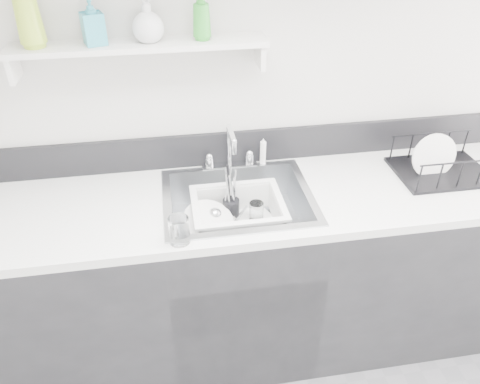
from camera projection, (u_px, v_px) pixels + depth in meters
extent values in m
cube|color=silver|center=(227.00, 87.00, 2.04)|extent=(3.50, 0.02, 2.60)
cube|color=black|center=(238.00, 278.00, 2.28)|extent=(3.20, 0.62, 0.88)
cube|color=white|center=(238.00, 201.00, 2.02)|extent=(3.20, 0.62, 0.04)
cube|color=black|center=(228.00, 148.00, 2.21)|extent=(3.20, 0.02, 0.16)
cube|color=silver|center=(230.00, 165.00, 2.21)|extent=(0.26, 0.06, 0.02)
cylinder|color=silver|center=(209.00, 162.00, 2.18)|extent=(0.04, 0.04, 0.05)
cylinder|color=silver|center=(249.00, 159.00, 2.21)|extent=(0.04, 0.04, 0.05)
cylinder|color=silver|center=(229.00, 146.00, 2.15)|extent=(0.02, 0.02, 0.20)
cylinder|color=silver|center=(231.00, 133.00, 2.03)|extent=(0.02, 0.15, 0.02)
cylinder|color=white|center=(263.00, 151.00, 2.20)|extent=(0.03, 0.03, 0.14)
cube|color=silver|center=(139.00, 45.00, 1.81)|extent=(1.00, 0.16, 0.02)
cube|color=silver|center=(13.00, 67.00, 1.78)|extent=(0.02, 0.14, 0.10)
cube|color=silver|center=(260.00, 54.00, 1.91)|extent=(0.02, 0.14, 0.10)
cylinder|color=white|center=(211.00, 230.00, 2.05)|extent=(0.25, 0.25, 0.01)
cylinder|color=white|center=(212.00, 227.00, 2.05)|extent=(0.23, 0.23, 0.01)
cylinder|color=white|center=(208.00, 221.00, 2.02)|extent=(0.27, 0.26, 0.10)
cylinder|color=black|center=(231.00, 209.00, 2.12)|extent=(0.08, 0.08, 0.09)
cylinder|color=silver|center=(228.00, 192.00, 2.08)|extent=(0.01, 0.05, 0.19)
cylinder|color=silver|center=(234.00, 196.00, 2.07)|extent=(0.02, 0.04, 0.17)
cylinder|color=black|center=(228.00, 189.00, 2.06)|extent=(0.01, 0.05, 0.21)
cylinder|color=white|center=(256.00, 211.00, 2.10)|extent=(0.08, 0.08, 0.09)
cylinder|color=white|center=(179.00, 230.00, 1.73)|extent=(0.09, 0.09, 0.11)
imported|color=white|center=(256.00, 234.00, 2.02)|extent=(0.10, 0.10, 0.03)
imported|color=#ADD435|center=(27.00, 12.00, 1.68)|extent=(0.13, 0.13, 0.26)
imported|color=teal|center=(92.00, 21.00, 1.73)|extent=(0.10, 0.10, 0.17)
imported|color=silver|center=(147.00, 21.00, 1.77)|extent=(0.15, 0.15, 0.16)
imported|color=green|center=(201.00, 15.00, 1.78)|extent=(0.10, 0.10, 0.19)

